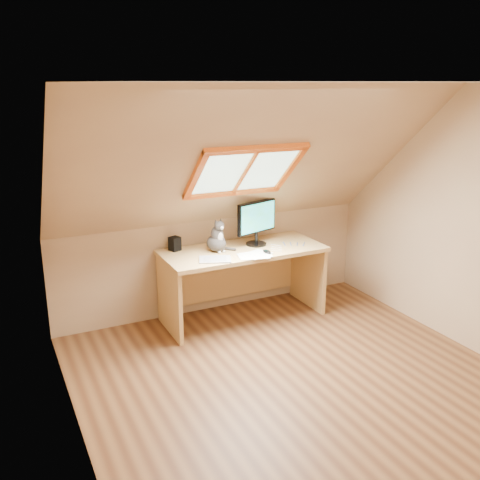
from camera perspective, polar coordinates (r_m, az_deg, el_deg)
ground at (r=4.62m, az=6.42°, el=-14.94°), size 3.50×3.50×0.00m
room_shell at (r=3.99m, az=7.78°, el=2.28°), size 3.52×3.52×2.41m
desk at (r=5.60m, az=-0.02°, el=-2.98°), size 1.67×0.73×0.76m
monitor at (r=5.53m, az=1.79°, el=2.13°), size 0.49×0.21×0.46m
cat at (r=5.36m, az=-2.49°, el=0.08°), size 0.23×0.26×0.35m
desk_speaker at (r=5.43m, az=-6.98°, el=-0.40°), size 0.12×0.12×0.14m
graphics_tablet at (r=5.13m, az=-2.67°, el=-2.08°), size 0.36×0.31×0.01m
mouse at (r=5.33m, az=2.88°, el=-1.24°), size 0.07×0.11×0.03m
papers at (r=5.25m, az=1.50°, el=-1.67°), size 0.35×0.30×0.01m
cables at (r=5.58m, az=5.06°, el=-0.60°), size 0.51×0.26×0.01m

